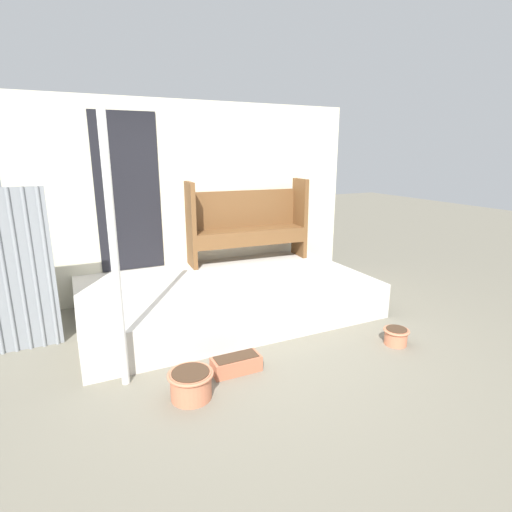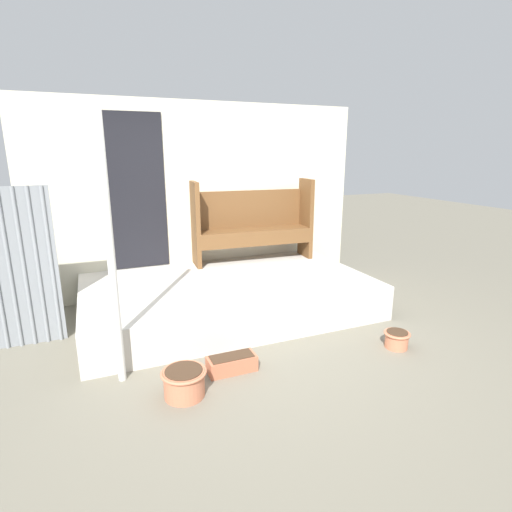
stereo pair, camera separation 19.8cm
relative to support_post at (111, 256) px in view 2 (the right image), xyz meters
The scene contains 8 objects.
ground_plane 1.71m from the support_post, ahead, with size 24.00×24.00×0.00m, color #706B5B.
porch_slab 1.97m from the support_post, 38.72° to the left, with size 3.41×1.98×0.42m.
house_wall 2.49m from the support_post, 57.91° to the left, with size 4.61×0.08×2.60m.
support_post is the anchor object (origin of this frame).
bench 2.72m from the support_post, 42.97° to the left, with size 1.72×0.51×1.15m.
flower_pot_left 1.19m from the support_post, 44.59° to the right, with size 0.38×0.38×0.23m.
flower_pot_middle 2.87m from the support_post, ahead, with size 0.27×0.27×0.17m.
planter_box_rect 1.43m from the support_post, 14.18° to the right, with size 0.45×0.20×0.15m.
Camera 2 is at (-1.39, -3.44, 1.95)m, focal length 28.00 mm.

